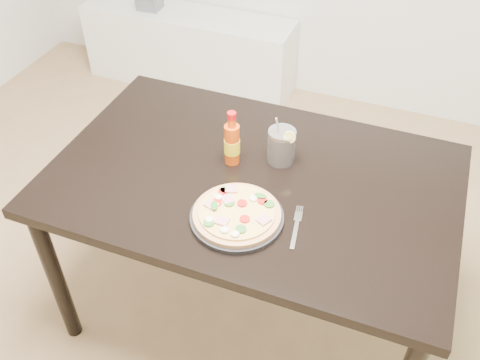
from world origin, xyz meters
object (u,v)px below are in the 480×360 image
(fork, at_px, (296,226))
(media_console, at_px, (189,49))
(dining_table, at_px, (252,193))
(hot_sauce_bottle, at_px, (232,143))
(cola_cup, at_px, (281,147))
(plate, at_px, (237,217))
(pizza, at_px, (236,213))

(fork, relative_size, media_console, 0.13)
(dining_table, height_order, fork, fork)
(hot_sauce_bottle, xyz_separation_m, media_console, (-0.93, 1.54, -0.58))
(dining_table, distance_m, hot_sauce_bottle, 0.20)
(hot_sauce_bottle, distance_m, fork, 0.39)
(dining_table, distance_m, media_console, 1.94)
(dining_table, xyz_separation_m, cola_cup, (0.06, 0.12, 0.14))
(plate, bearing_deg, fork, 11.75)
(hot_sauce_bottle, relative_size, fork, 1.11)
(hot_sauce_bottle, bearing_deg, dining_table, -26.17)
(plate, relative_size, pizza, 1.07)
(hot_sauce_bottle, height_order, media_console, hot_sauce_bottle)
(dining_table, height_order, plate, plate)
(pizza, height_order, cola_cup, cola_cup)
(dining_table, height_order, pizza, pizza)
(pizza, height_order, fork, pizza)
(cola_cup, bearing_deg, plate, -96.58)
(dining_table, xyz_separation_m, pizza, (0.02, -0.21, 0.11))
(plate, relative_size, fork, 1.58)
(hot_sauce_bottle, relative_size, media_console, 0.15)
(hot_sauce_bottle, xyz_separation_m, cola_cup, (0.16, 0.07, -0.02))
(plate, distance_m, hot_sauce_bottle, 0.30)
(cola_cup, distance_m, media_console, 1.92)
(dining_table, bearing_deg, media_console, 122.87)
(dining_table, xyz_separation_m, media_console, (-1.03, 1.59, -0.42))
(dining_table, xyz_separation_m, fork, (0.21, -0.18, 0.09))
(pizza, height_order, media_console, pizza)
(fork, xyz_separation_m, media_console, (-1.24, 1.77, -0.50))
(dining_table, distance_m, cola_cup, 0.20)
(pizza, xyz_separation_m, fork, (0.19, 0.04, -0.02))
(cola_cup, height_order, fork, cola_cup)
(dining_table, height_order, cola_cup, cola_cup)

